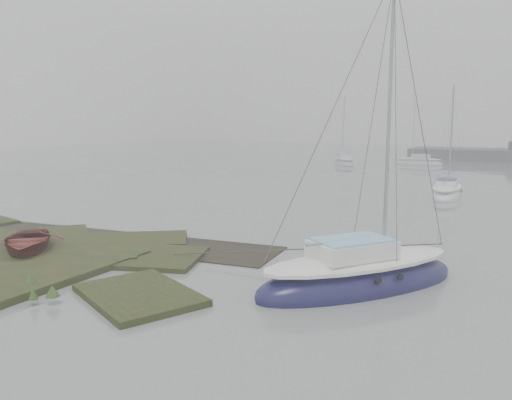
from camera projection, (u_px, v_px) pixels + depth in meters
name	position (u px, v px, depth m)	size (l,w,h in m)	color
ground	(387.00, 182.00, 40.39)	(160.00, 160.00, 0.00)	slate
sailboat_main	(359.00, 277.00, 14.37)	(5.74, 6.67, 9.42)	#16143B
sailboat_white	(447.00, 193.00, 32.22)	(1.92, 5.52, 7.73)	white
sailboat_far_a	(344.00, 162.00, 58.17)	(4.53, 6.17, 8.39)	#A8ADB2
sailboat_far_c	(419.00, 163.00, 57.79)	(5.79, 2.68, 7.86)	silver
dinghy	(27.00, 241.00, 17.71)	(2.33, 3.26, 0.68)	maroon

